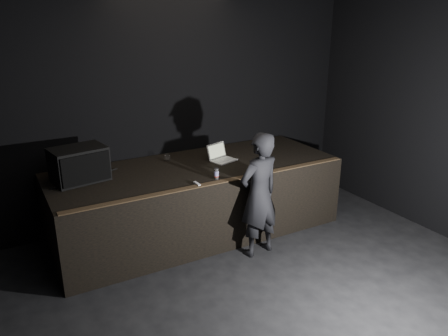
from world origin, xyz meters
name	(u,v)px	position (x,y,z in m)	size (l,w,h in m)	color
room_walls	(342,142)	(0.00, 0.00, 2.02)	(6.10, 7.10, 3.52)	black
stage_riser	(197,199)	(0.00, 2.73, 0.50)	(4.00, 1.50, 1.00)	black
riser_lip	(221,181)	(0.00, 2.02, 1.01)	(3.92, 0.10, 0.01)	brown
stage_monitor	(79,164)	(-1.52, 2.93, 1.22)	(0.72, 0.57, 0.43)	black
cable	(86,178)	(-1.46, 2.95, 1.01)	(0.02, 0.02, 0.97)	black
laptop	(221,156)	(0.42, 2.79, 1.06)	(0.41, 0.39, 0.23)	white
beer_can	(216,174)	(0.00, 2.13, 1.07)	(0.06, 0.06, 0.15)	silver
plastic_cup	(167,158)	(-0.27, 3.12, 1.05)	(0.08, 0.08, 0.10)	white
wii_remote	(197,184)	(-0.30, 2.08, 1.01)	(0.03, 0.14, 0.03)	white
person	(259,195)	(0.42, 1.78, 0.82)	(0.60, 0.39, 1.65)	black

